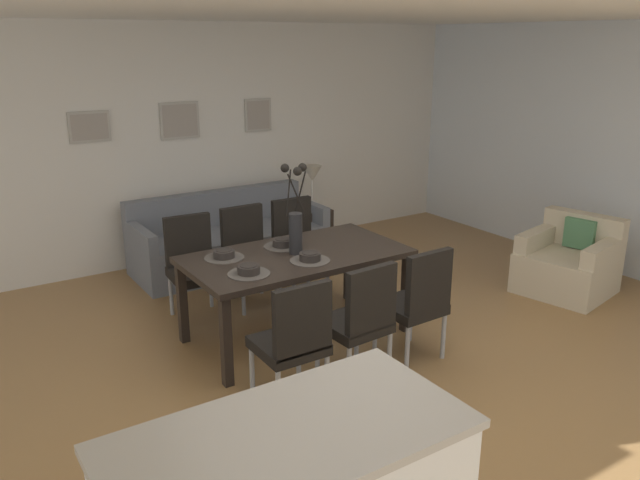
{
  "coord_description": "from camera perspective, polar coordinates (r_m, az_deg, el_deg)",
  "views": [
    {
      "loc": [
        -2.6,
        -3.48,
        2.41
      ],
      "look_at": [
        0.19,
        0.8,
        0.8
      ],
      "focal_mm": 35.75,
      "sensor_mm": 36.0,
      "label": 1
    }
  ],
  "objects": [
    {
      "name": "ground_plane",
      "position": [
        4.97,
        3.31,
        -11.53
      ],
      "size": [
        9.0,
        9.0,
        0.0
      ],
      "primitive_type": "plane",
      "color": "olive"
    },
    {
      "name": "table_lamp",
      "position": [
        7.36,
        -0.7,
        5.61
      ],
      "size": [
        0.22,
        0.22,
        0.51
      ],
      "color": "beige",
      "rests_on": "side_table"
    },
    {
      "name": "placemat_far_left",
      "position": [
        5.04,
        -0.91,
        -1.84
      ],
      "size": [
        0.32,
        0.32,
        0.01
      ],
      "primitive_type": "cylinder",
      "color": "#4C4742",
      "rests_on": "dining_table"
    },
    {
      "name": "dining_chair_near_left",
      "position": [
        4.3,
        -2.33,
        -8.71
      ],
      "size": [
        0.44,
        0.44,
        0.92
      ],
      "color": "black",
      "rests_on": "ground"
    },
    {
      "name": "dining_table",
      "position": [
        5.24,
        -2.17,
        -1.98
      ],
      "size": [
        1.8,
        0.96,
        0.74
      ],
      "color": "black",
      "rests_on": "ground"
    },
    {
      "name": "bowl_far_left",
      "position": [
        5.02,
        -0.91,
        -1.44
      ],
      "size": [
        0.17,
        0.17,
        0.07
      ],
      "color": "#2D2826",
      "rests_on": "dining_table"
    },
    {
      "name": "placemat_near_right",
      "position": [
        5.16,
        -8.57,
        -1.57
      ],
      "size": [
        0.32,
        0.32,
        0.01
      ],
      "primitive_type": "cylinder",
      "color": "#4C4742",
      "rests_on": "dining_table"
    },
    {
      "name": "dining_chair_far_left",
      "position": [
        4.61,
        3.65,
        -6.86
      ],
      "size": [
        0.46,
        0.46,
        0.92
      ],
      "color": "black",
      "rests_on": "ground"
    },
    {
      "name": "armchair",
      "position": [
        6.79,
        21.37,
        -1.99
      ],
      "size": [
        0.95,
        0.95,
        0.75
      ],
      "color": "beige",
      "rests_on": "ground"
    },
    {
      "name": "bowl_near_left",
      "position": [
        4.78,
        -6.4,
        -2.58
      ],
      "size": [
        0.17,
        0.17,
        0.07
      ],
      "color": "#2D2826",
      "rests_on": "dining_table"
    },
    {
      "name": "framed_picture_left",
      "position": [
        6.9,
        -19.93,
        9.5
      ],
      "size": [
        0.41,
        0.03,
        0.31
      ],
      "color": "#B2ADA3"
    },
    {
      "name": "bowl_near_right",
      "position": [
        5.15,
        -8.59,
        -1.18
      ],
      "size": [
        0.17,
        0.17,
        0.07
      ],
      "color": "#2D2826",
      "rests_on": "dining_table"
    },
    {
      "name": "bowl_far_right",
      "position": [
        5.38,
        -3.37,
        -0.18
      ],
      "size": [
        0.17,
        0.17,
        0.07
      ],
      "color": "#2D2826",
      "rests_on": "dining_table"
    },
    {
      "name": "dining_chair_far_right",
      "position": [
        6.03,
        -6.48,
        -0.95
      ],
      "size": [
        0.44,
        0.44,
        0.92
      ],
      "color": "black",
      "rests_on": "ground"
    },
    {
      "name": "back_wall_panel",
      "position": [
        7.3,
        -11.92,
        8.4
      ],
      "size": [
        9.0,
        0.1,
        2.6
      ],
      "primitive_type": "cube",
      "color": "silver",
      "rests_on": "ground"
    },
    {
      "name": "placemat_far_right",
      "position": [
        5.39,
        -3.36,
        -0.56
      ],
      "size": [
        0.32,
        0.32,
        0.01
      ],
      "primitive_type": "cylinder",
      "color": "#4C4742",
      "rests_on": "dining_table"
    },
    {
      "name": "dining_chair_mid_right",
      "position": [
        6.28,
        -2.06,
        -0.1
      ],
      "size": [
        0.46,
        0.46,
        0.92
      ],
      "color": "black",
      "rests_on": "ground"
    },
    {
      "name": "framed_picture_right",
      "position": [
        7.56,
        -5.57,
        11.07
      ],
      "size": [
        0.34,
        0.03,
        0.37
      ],
      "color": "#B2ADA3"
    },
    {
      "name": "dining_chair_near_right",
      "position": [
        5.8,
        -11.3,
        -1.96
      ],
      "size": [
        0.47,
        0.47,
        0.92
      ],
      "color": "black",
      "rests_on": "ground"
    },
    {
      "name": "dining_chair_mid_left",
      "position": [
        4.96,
        8.73,
        -5.24
      ],
      "size": [
        0.45,
        0.45,
        0.92
      ],
      "color": "black",
      "rests_on": "ground"
    },
    {
      "name": "sofa",
      "position": [
        7.09,
        -8.19,
        -0.18
      ],
      "size": [
        2.08,
        0.84,
        0.8
      ],
      "color": "slate",
      "rests_on": "ground"
    },
    {
      "name": "framed_picture_center",
      "position": [
        7.17,
        -12.44,
        10.41
      ],
      "size": [
        0.44,
        0.03,
        0.4
      ],
      "color": "#B2ADA3"
    },
    {
      "name": "ceiling_panel",
      "position": [
        4.68,
        0.82,
        20.31
      ],
      "size": [
        9.0,
        7.2,
        0.08
      ],
      "primitive_type": "cube",
      "color": "white"
    },
    {
      "name": "side_window_wall",
      "position": [
        7.44,
        25.01,
        7.31
      ],
      "size": [
        0.1,
        6.3,
        2.6
      ],
      "primitive_type": "cube",
      "color": "white",
      "rests_on": "ground"
    },
    {
      "name": "centerpiece_vase",
      "position": [
        5.13,
        -2.21,
        1.79
      ],
      "size": [
        0.21,
        0.23,
        0.73
      ],
      "color": "#232326",
      "rests_on": "dining_table"
    },
    {
      "name": "placemat_near_left",
      "position": [
        4.79,
        -6.39,
        -3.0
      ],
      "size": [
        0.32,
        0.32,
        0.01
      ],
      "primitive_type": "cylinder",
      "color": "#4C4742",
      "rests_on": "dining_table"
    },
    {
      "name": "side_table",
      "position": [
        7.52,
        -0.68,
        0.89
      ],
      "size": [
        0.36,
        0.36,
        0.52
      ],
      "primitive_type": "cube",
      "color": "black",
      "rests_on": "ground"
    }
  ]
}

